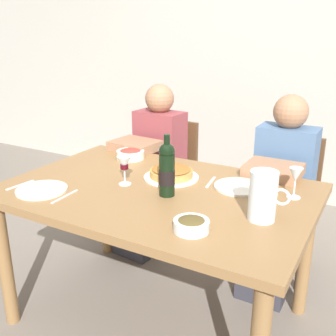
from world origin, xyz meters
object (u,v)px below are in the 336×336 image
Objects in this scene: wine_bottle at (167,170)px; water_pitcher at (263,199)px; salad_bowl at (130,154)px; dinner_plate_left_setting at (239,187)px; dinner_plate_right_setting at (42,190)px; chair_left at (169,171)px; baked_tart at (171,173)px; olive_bowl at (191,224)px; diner_right at (279,190)px; wine_glass_right_diner at (124,164)px; wine_glass_left_diner at (296,176)px; chair_right at (287,195)px; dining_table at (157,206)px; diner_left at (150,164)px.

water_pitcher is (0.47, -0.04, -0.04)m from wine_bottle.
salad_bowl is 0.69× the size of dinner_plate_left_setting.
dinner_plate_right_setting is 1.25m from chair_left.
dinner_plate_left_setting is (0.36, 0.04, -0.02)m from baked_tart.
chair_left is (-0.78, 1.23, -0.29)m from olive_bowl.
salad_bowl is at bearing 138.16° from olive_bowl.
salad_bowl is 0.91m from diner_right.
salad_bowl is at bearing 140.56° from wine_bottle.
baked_tart is at bearing 50.17° from wine_glass_right_diner.
salad_bowl is 1.14× the size of wine_glass_right_diner.
wine_glass_left_diner reaches higher than chair_right.
dining_table is 5.16× the size of baked_tart.
chair_right is at bearing 32.10° from salad_bowl.
wine_bottle is 1.17m from chair_left.
wine_glass_right_diner is at bearing -155.75° from dinner_plate_left_setting.
water_pitcher is 0.36m from dinner_plate_left_setting.
diner_right reaches higher than chair_right.
chair_left is (-0.43, 0.75, -0.29)m from baked_tart.
dinner_plate_left_setting is (-0.20, 0.29, -0.09)m from water_pitcher.
water_pitcher reaches higher than chair_left.
olive_bowl is 0.57× the size of dinner_plate_right_setting.
baked_tart is (-0.01, 0.17, 0.12)m from dining_table.
baked_tart is 0.59m from olive_bowl.
dining_table is 0.54m from salad_bowl.
baked_tart is at bearing 93.60° from dining_table.
chair_right is (0.91, 0.19, -0.12)m from diner_left.
water_pitcher is 0.30m from wine_glass_left_diner.
chair_left is (-0.44, 0.92, -0.17)m from dining_table.
dinner_plate_right_setting is 0.28× the size of chair_right.
diner_right is at bearing 45.50° from dinner_plate_right_setting.
dinner_plate_left_setting is 0.28× the size of chair_left.
dinner_plate_left_setting is at bearing 43.69° from wine_bottle.
diner_left is 0.94m from chair_right.
olive_bowl is 1.49m from chair_left.
diner_right is at bearing 90.07° from chair_right.
dining_table is 7.16× the size of water_pitcher.
chair_right is (0.92, 1.17, -0.27)m from dinner_plate_right_setting.
wine_glass_left_diner is 1.20m from diner_left.
baked_tart is at bearing -175.46° from wine_glass_left_diner.
diner_right reaches higher than wine_glass_right_diner.
baked_tart is 2.06× the size of olive_bowl.
salad_bowl is 0.99m from olive_bowl.
diner_left is at bearing 101.38° from salad_bowl.
salad_bowl is 0.15× the size of diner_left.
dining_table is 10.23× the size of wine_glass_left_diner.
wine_glass_right_diner is at bearing 150.98° from olive_bowl.
salad_bowl is 0.68× the size of dinner_plate_right_setting.
wine_glass_left_diner is 0.17× the size of chair_right.
diner_left reaches higher than wine_glass_left_diner.
water_pitcher is at bearing 48.03° from olive_bowl.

